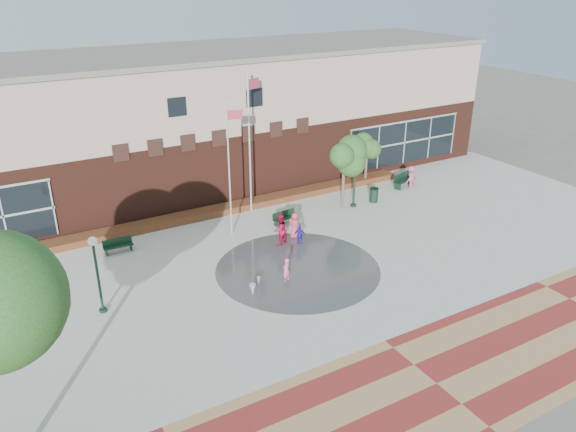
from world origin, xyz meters
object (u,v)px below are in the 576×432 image
flagpole_left (230,164)px  bench_left (119,248)px  trash_can (374,195)px  child_splash (286,270)px  flagpole_right (250,136)px

flagpole_left → bench_left: (-6.31, 0.98, -4.01)m
bench_left → trash_can: 16.47m
bench_left → child_splash: child_splash is taller
flagpole_right → bench_left: flagpole_right is taller
flagpole_left → trash_can: size_ratio=7.93×
trash_can → bench_left: bearing=175.9°
flagpole_right → trash_can: flagpole_right is taller
flagpole_right → bench_left: (-8.84, -1.57, -4.62)m
bench_left → trash_can: trash_can is taller
bench_left → trash_can: bearing=-2.7°
flagpole_right → trash_can: (7.58, -2.74, -4.39)m
flagpole_left → child_splash: flagpole_left is taller
flagpole_right → child_splash: 10.06m
flagpole_right → bench_left: 10.10m
bench_left → flagpole_left: bearing=-7.4°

